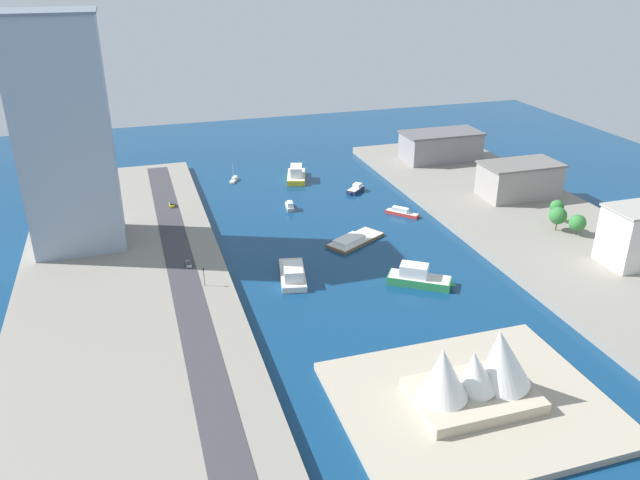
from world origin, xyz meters
The scene contains 21 objects.
ground_plane centered at (0.00, 0.00, 0.00)m, with size 440.00×440.00×0.00m, color navy.
quay_west centered at (-82.39, 0.00, 1.67)m, with size 70.00×240.00×3.34m, color gray.
quay_east centered at (82.39, 0.00, 1.67)m, with size 70.00×240.00×3.34m, color gray.
peninsula_point centered at (0.66, 98.85, 1.00)m, with size 66.67×53.65×2.00m, color #A89E89.
road_strip centered at (62.71, 0.00, 3.42)m, with size 9.99×228.00×0.15m, color #38383D.
tugboat_red centered at (-35.23, -24.13, 1.29)m, with size 12.47×13.35×3.41m.
yacht_sleek_gray centered at (9.73, -45.86, 1.43)m, with size 4.24×10.84×3.88m.
ferry_white_commuter centered at (25.89, 19.63, 2.32)m, with size 12.78×24.78×6.27m.
ferry_green_doubledeck centered at (-14.50, 35.88, 2.62)m, with size 22.26×18.36×7.23m.
barge_flat_brown centered at (-5.15, -3.16, 1.11)m, with size 26.37×20.99×2.99m.
ferry_yellow_fast centered at (-3.77, -83.77, 2.76)m, with size 14.32×23.59×7.61m.
patrol_launch_navy centered at (-26.16, -57.85, 1.36)m, with size 10.87×10.61×3.79m.
sailboat_small_white centered at (26.79, -91.10, 0.83)m, with size 5.96×8.77×9.79m.
tower_tall_glass centered at (96.23, -27.36, 45.38)m, with size 32.80×28.69×84.02m.
carpark_squat_concrete centered at (-91.78, -22.49, 11.17)m, with size 35.35×19.52×15.60m.
warehouse_low_gray centered at (-84.21, -84.31, 10.88)m, with size 42.00×21.12×15.01m.
sedan_silver centered at (60.08, 4.98, 4.21)m, with size 1.90×4.81×1.44m.
taxi_yellow_cab centered at (60.50, -55.68, 4.29)m, with size 2.13×4.87×1.62m.
traffic_light_waterfront centered at (56.64, 21.23, 7.68)m, with size 0.36×0.36×6.50m.
opera_landmark centered at (0.39, 98.85, 10.23)m, with size 30.74×20.79×20.61m.
park_tree_cluster centered at (-86.62, 17.07, 9.32)m, with size 11.58×20.15×9.83m.
Camera 1 is at (74.71, 208.20, 103.30)m, focal length 35.23 mm.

